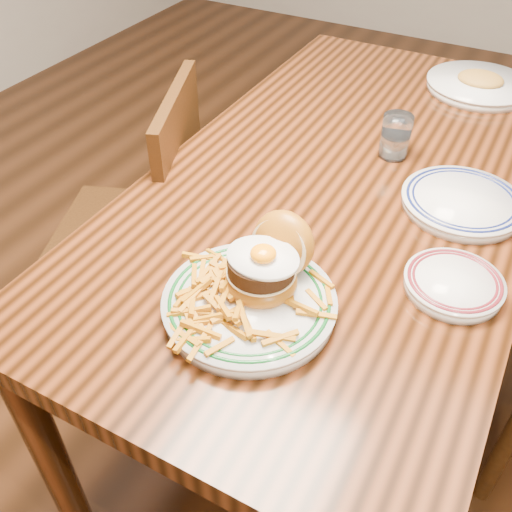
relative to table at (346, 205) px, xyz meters
The scene contains 8 objects.
floor 0.66m from the table, ahead, with size 6.00×6.00×0.00m, color black.
table is the anchor object (origin of this frame).
chair_left 0.60m from the table, behind, with size 0.53×0.53×0.87m.
main_plate 0.49m from the table, 89.44° to the right, with size 0.31×0.32×0.15m.
side_plate 0.42m from the table, 41.48° to the right, with size 0.18×0.18×0.03m.
rear_plate 0.28m from the table, ahead, with size 0.26×0.26×0.03m.
water_glass 0.20m from the table, 65.80° to the left, with size 0.07×0.07×0.11m.
far_plate 0.64m from the table, 74.74° to the left, with size 0.30×0.30×0.05m.
Camera 1 is at (0.34, -1.10, 1.49)m, focal length 40.00 mm.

